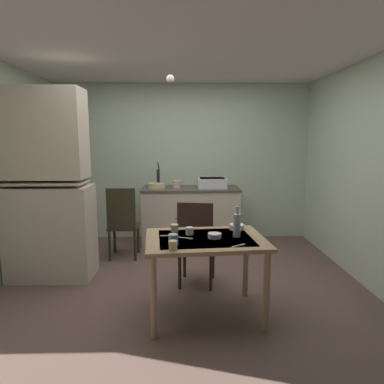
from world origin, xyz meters
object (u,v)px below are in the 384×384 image
(hand_pump, at_px, (158,177))
(dining_table, at_px, (205,248))
(mixing_bowl_counter, at_px, (157,186))
(glass_bottle, at_px, (237,225))
(chair_far_side, at_px, (196,243))
(serving_bowl_wide, at_px, (237,227))
(mug_tall, at_px, (173,239))
(sink_basin, at_px, (212,183))
(hutch_cabinet, at_px, (49,192))
(chair_by_counter, at_px, (123,222))

(hand_pump, distance_m, dining_table, 2.39)
(mixing_bowl_counter, height_order, glass_bottle, glass_bottle)
(dining_table, distance_m, chair_far_side, 0.63)
(dining_table, relative_size, serving_bowl_wide, 7.58)
(serving_bowl_wide, relative_size, mug_tall, 1.69)
(sink_basin, relative_size, chair_far_side, 0.45)
(hutch_cabinet, bearing_deg, mug_tall, -36.97)
(hand_pump, bearing_deg, mixing_bowl_counter, -100.30)
(chair_far_side, relative_size, chair_by_counter, 0.98)
(chair_far_side, relative_size, mug_tall, 10.94)
(chair_by_counter, relative_size, glass_bottle, 3.53)
(mixing_bowl_counter, relative_size, dining_table, 0.24)
(hutch_cabinet, relative_size, hand_pump, 5.61)
(mug_tall, bearing_deg, hutch_cabinet, 143.03)
(hutch_cabinet, height_order, chair_by_counter, hutch_cabinet)
(hutch_cabinet, distance_m, sink_basin, 2.39)
(hand_pump, bearing_deg, mug_tall, -82.86)
(hand_pump, distance_m, chair_by_counter, 1.02)
(chair_by_counter, distance_m, glass_bottle, 2.02)
(sink_basin, relative_size, mug_tall, 4.97)
(mixing_bowl_counter, relative_size, chair_by_counter, 0.27)
(hand_pump, relative_size, glass_bottle, 1.39)
(sink_basin, xyz_separation_m, glass_bottle, (0.05, -2.21, -0.10))
(chair_by_counter, bearing_deg, glass_bottle, -48.76)
(sink_basin, xyz_separation_m, serving_bowl_wide, (0.09, -1.95, -0.19))
(dining_table, relative_size, chair_far_side, 1.17)
(mixing_bowl_counter, distance_m, glass_bottle, 2.34)
(serving_bowl_wide, distance_m, mug_tall, 0.77)
(hand_pump, height_order, chair_far_side, hand_pump)
(mixing_bowl_counter, distance_m, dining_table, 2.29)
(chair_by_counter, xyz_separation_m, glass_bottle, (1.31, -1.50, 0.34))
(hutch_cabinet, bearing_deg, chair_by_counter, 40.11)
(dining_table, height_order, chair_by_counter, chair_by_counter)
(serving_bowl_wide, bearing_deg, chair_far_side, 139.67)
(mug_tall, bearing_deg, mixing_bowl_counter, 97.83)
(chair_far_side, xyz_separation_m, chair_by_counter, (-0.96, 0.91, 0.01))
(sink_basin, height_order, dining_table, sink_basin)
(chair_far_side, bearing_deg, hutch_cabinet, 169.90)
(sink_basin, xyz_separation_m, chair_by_counter, (-1.27, -0.71, -0.45))
(hutch_cabinet, height_order, sink_basin, hutch_cabinet)
(mixing_bowl_counter, bearing_deg, sink_basin, 3.36)
(hutch_cabinet, distance_m, hand_pump, 1.79)
(serving_bowl_wide, bearing_deg, chair_by_counter, 137.44)
(sink_basin, distance_m, hand_pump, 0.84)
(mixing_bowl_counter, distance_m, chair_by_counter, 0.88)
(hutch_cabinet, height_order, dining_table, hutch_cabinet)
(mixing_bowl_counter, distance_m, chair_far_side, 1.72)
(hutch_cabinet, bearing_deg, dining_table, -27.63)
(hutch_cabinet, xyz_separation_m, dining_table, (1.75, -0.92, -0.38))
(serving_bowl_wide, bearing_deg, dining_table, -139.35)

